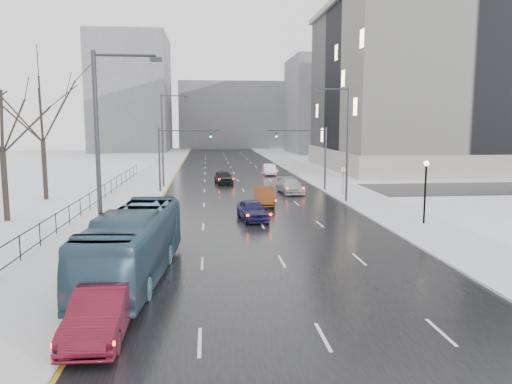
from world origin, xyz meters
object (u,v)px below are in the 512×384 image
object	(u,v)px
tree_park_e	(46,201)
no_uturn_sign	(343,172)
streetlight_l_near	(103,154)
lamppost_r_mid	(426,183)
mast_signal_left	(170,152)
sedan_center_near	(252,210)
tree_park_d	(8,222)
sedan_center_far	(224,177)
sedan_right_distant	(270,169)
streetlight_r_mid	(345,139)
sedan_right_near	(264,196)
sedan_right_far	(290,186)
sedan_left_near	(101,313)
streetlight_l_far	(165,136)
bus	(134,244)
mast_signal_right	(315,151)

from	to	relation	value
tree_park_e	no_uturn_sign	distance (m)	27.50
streetlight_l_near	lamppost_r_mid	distance (m)	21.78
tree_park_e	mast_signal_left	distance (m)	12.29
no_uturn_sign	sedan_center_near	xyz separation A→B (m)	(-9.70, -11.11, -1.53)
tree_park_d	no_uturn_sign	distance (m)	28.88
tree_park_d	tree_park_e	distance (m)	10.01
tree_park_d	mast_signal_left	bearing A→B (deg)	53.20
streetlight_l_near	sedan_center_far	world-z (taller)	streetlight_l_near
tree_park_d	sedan_right_distant	distance (m)	37.59
streetlight_r_mid	sedan_right_near	xyz separation A→B (m)	(-7.10, -0.84, -4.81)
lamppost_r_mid	sedan_right_far	world-z (taller)	lamppost_r_mid
sedan_left_near	sedan_right_near	world-z (taller)	sedan_left_near
streetlight_r_mid	streetlight_l_near	xyz separation A→B (m)	(-16.33, -20.00, 0.00)
tree_park_d	sedan_right_distant	bearing A→B (deg)	53.29
streetlight_l_far	mast_signal_left	xyz separation A→B (m)	(0.84, -4.00, -1.51)
tree_park_d	streetlight_l_far	distance (m)	21.17
bus	tree_park_d	bearing A→B (deg)	132.60
sedan_center_far	streetlight_r_mid	bearing A→B (deg)	-62.47
mast_signal_left	bus	world-z (taller)	mast_signal_left
sedan_center_far	sedan_right_distant	world-z (taller)	sedan_center_far
mast_signal_right	tree_park_d	bearing A→B (deg)	-150.88
sedan_center_near	streetlight_l_far	bearing A→B (deg)	103.94
mast_signal_right	sedan_left_near	bearing A→B (deg)	-112.99
streetlight_l_far	bus	bearing A→B (deg)	-87.91
streetlight_r_mid	streetlight_l_near	distance (m)	25.82
tree_park_d	streetlight_l_near	xyz separation A→B (m)	(9.63, -14.00, 5.62)
tree_park_e	mast_signal_left	world-z (taller)	tree_park_e
streetlight_l_near	sedan_right_near	bearing A→B (deg)	64.27
sedan_right_distant	streetlight_l_near	bearing A→B (deg)	-104.26
streetlight_r_mid	bus	distance (m)	25.45
lamppost_r_mid	mast_signal_left	world-z (taller)	mast_signal_left
no_uturn_sign	sedan_left_near	world-z (taller)	no_uturn_sign
tree_park_e	streetlight_l_far	world-z (taller)	streetlight_l_far
sedan_left_near	sedan_right_far	world-z (taller)	sedan_left_near
sedan_center_far	sedan_right_distant	distance (m)	11.37
streetlight_r_mid	bus	bearing A→B (deg)	-127.13
bus	sedan_right_distant	bearing A→B (deg)	80.21
tree_park_d	streetlight_r_mid	world-z (taller)	streetlight_r_mid
bus	sedan_center_near	distance (m)	14.49
lamppost_r_mid	sedan_right_far	size ratio (longest dim) A/B	0.85
tree_park_e	no_uturn_sign	bearing A→B (deg)	0.00
lamppost_r_mid	sedan_right_distant	size ratio (longest dim) A/B	0.98
tree_park_e	no_uturn_sign	xyz separation A→B (m)	(27.40, 0.00, 2.30)
tree_park_d	mast_signal_left	xyz separation A→B (m)	(10.47, 14.00, 4.11)
streetlight_r_mid	sedan_center_near	world-z (taller)	streetlight_r_mid
streetlight_l_far	mast_signal_right	size ratio (longest dim) A/B	1.54
streetlight_l_near	mast_signal_left	bearing A→B (deg)	88.28
sedan_center_near	sedan_right_near	size ratio (longest dim) A/B	0.92
tree_park_e	sedan_right_far	xyz separation A→B (m)	(22.70, 2.40, 0.77)
sedan_center_near	sedan_center_far	bearing A→B (deg)	85.55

